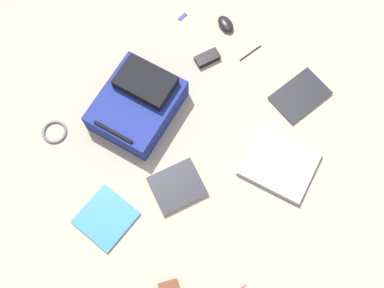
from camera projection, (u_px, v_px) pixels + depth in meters
name	position (u px, v px, depth m)	size (l,w,h in m)	color
ground_plane	(200.00, 145.00, 2.15)	(4.10, 4.10, 0.00)	gray
backpack	(138.00, 103.00, 2.14)	(0.43, 0.48, 0.18)	navy
laptop	(280.00, 164.00, 2.10)	(0.38, 0.35, 0.03)	#929296
book_manual	(106.00, 218.00, 2.03)	(0.24, 0.25, 0.01)	silver
book_blue	(300.00, 96.00, 2.23)	(0.21, 0.28, 0.01)	silver
book_comic	(177.00, 187.00, 2.07)	(0.25, 0.27, 0.02)	silver
computer_mouse	(226.00, 24.00, 2.35)	(0.06, 0.11, 0.04)	black
cable_coil	(55.00, 132.00, 2.16)	(0.12, 0.12, 0.01)	#4C4C51
power_brick	(207.00, 58.00, 2.29)	(0.06, 0.12, 0.03)	black
pen_blue	(250.00, 53.00, 2.31)	(0.01, 0.01, 0.14)	black
usb_stick	(182.00, 17.00, 2.38)	(0.02, 0.05, 0.01)	#191999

